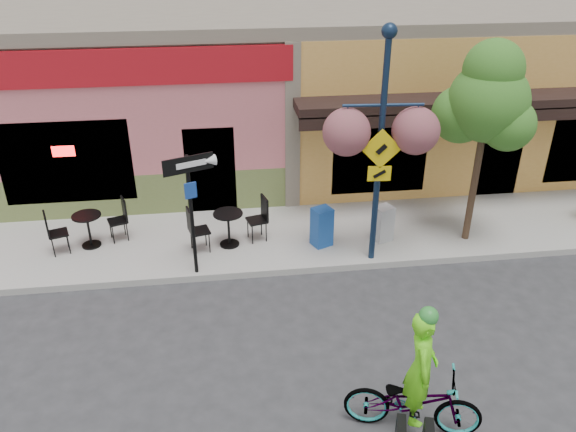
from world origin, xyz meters
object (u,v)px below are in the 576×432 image
Objects in this scene: lamp_post at (380,152)px; newspaper_box_grey at (383,223)px; street_tree at (481,145)px; building at (307,82)px; cyclist_rider at (419,381)px; one_way_sign at (192,217)px; bicycle at (413,402)px; newspaper_box_blue at (322,227)px.

lamp_post is 2.19m from newspaper_box_grey.
lamp_post is at bearing -166.97° from street_tree.
building is 6.78m from street_tree.
building is at bearing 113.44° from street_tree.
street_tree is at bearing -66.56° from building.
one_way_sign is (-3.18, 4.33, 0.54)m from cyclist_rider.
building is at bearing 76.66° from newspaper_box_grey.
street_tree is at bearing -13.01° from cyclist_rider.
bicycle is at bearing -120.67° from street_tree.
one_way_sign is 0.57× the size of street_tree.
building is 11.31m from bicycle.
newspaper_box_grey is at bearing -21.20° from newspaper_box_blue.
newspaper_box_grey is (1.03, 5.13, 0.05)m from bicycle.
one_way_sign is at bearing 170.18° from newspaper_box_grey.
building is 10.13× the size of cyclist_rider.
street_tree is at bearing -15.80° from one_way_sign.
newspaper_box_grey is at bearing 174.74° from street_tree.
one_way_sign is 3.13× the size of newspaper_box_grey.
lamp_post is 2.42m from street_tree.
bicycle is at bearing -75.82° from one_way_sign.
newspaper_box_blue is at bearing 22.06° from cyclist_rider.
lamp_post is at bearing 9.65° from bicycle.
bicycle is 0.40× the size of lamp_post.
newspaper_box_blue reaches higher than newspaper_box_grey.
building is at bearing 42.11° from one_way_sign.
newspaper_box_blue is 1.41m from newspaper_box_grey.
newspaper_box_grey is (0.44, 0.72, -2.02)m from lamp_post.
one_way_sign is 2.97m from newspaper_box_blue.
street_tree reaches higher than newspaper_box_blue.
cyclist_rider is at bearing -108.21° from newspaper_box_blue.
street_tree is (1.91, -0.18, 1.83)m from newspaper_box_grey.
one_way_sign is at bearing -116.19° from building.
newspaper_box_grey is (0.98, 5.13, -0.34)m from cyclist_rider.
bicycle is at bearing -93.60° from lamp_post.
building is 3.75× the size of lamp_post.
street_tree is (2.94, 4.95, 1.88)m from bicycle.
building is 4.06× the size of street_tree.
bicycle is (-0.24, -11.18, -1.74)m from building.
bicycle is 0.43× the size of street_tree.
one_way_sign reaches higher than cyclist_rider.
building is 20.37× the size of newspaper_box_blue.
lamp_post reaches higher than cyclist_rider.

